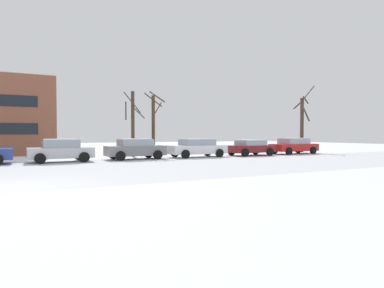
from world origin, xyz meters
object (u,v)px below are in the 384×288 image
at_px(parked_car_white, 197,148).
at_px(parked_car_maroon, 251,147).
at_px(parked_car_red, 294,146).
at_px(parked_car_silver, 61,150).
at_px(parked_car_gray, 135,149).

xyz_separation_m(parked_car_white, parked_car_maroon, (4.87, -0.26, -0.05)).
bearing_deg(parked_car_red, parked_car_white, 179.11).
relative_size(parked_car_silver, parked_car_gray, 0.94).
distance_m(parked_car_gray, parked_car_red, 14.61).
relative_size(parked_car_maroon, parked_car_red, 0.86).
bearing_deg(parked_car_gray, parked_car_white, -0.57).
distance_m(parked_car_silver, parked_car_gray, 4.87).
relative_size(parked_car_white, parked_car_red, 0.99).
relative_size(parked_car_gray, parked_car_white, 0.90).
xyz_separation_m(parked_car_maroon, parked_car_red, (4.87, 0.11, 0.05)).
bearing_deg(parked_car_gray, parked_car_red, -0.78).
distance_m(parked_car_white, parked_car_red, 9.74).
height_order(parked_car_gray, parked_car_maroon, parked_car_gray).
bearing_deg(parked_car_silver, parked_car_gray, 2.44).
bearing_deg(parked_car_maroon, parked_car_red, 1.26).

